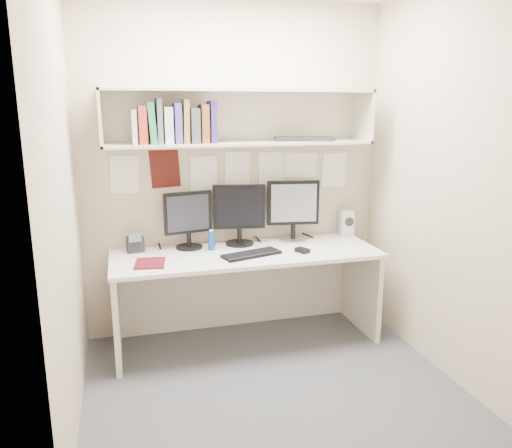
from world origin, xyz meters
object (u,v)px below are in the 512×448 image
object	(u,v)px
monitor_left	(188,217)
monitor_center	(239,212)
desk	(246,297)
maroon_notebook	(150,263)
keyboard	(252,254)
speaker	(346,223)
desk_phone	(135,244)
monitor_right	(293,208)

from	to	relation	value
monitor_left	monitor_center	world-z (taller)	monitor_center
desk	maroon_notebook	world-z (taller)	maroon_notebook
keyboard	speaker	xyz separation A→B (m)	(0.93, 0.37, 0.10)
desk	monitor_left	size ratio (longest dim) A/B	4.57
desk	monitor_left	xyz separation A→B (m)	(-0.40, 0.22, 0.60)
monitor_center	keyboard	xyz separation A→B (m)	(0.01, -0.33, -0.25)
keyboard	desk_phone	xyz separation A→B (m)	(-0.82, 0.34, 0.05)
maroon_notebook	speaker	bearing A→B (deg)	20.67
speaker	keyboard	bearing A→B (deg)	-150.33
monitor_left	keyboard	xyz separation A→B (m)	(0.41, -0.33, -0.23)
monitor_right	maroon_notebook	bearing A→B (deg)	-154.95
monitor_right	speaker	bearing A→B (deg)	12.69
desk	keyboard	distance (m)	0.39
monitor_center	speaker	world-z (taller)	monitor_center
monitor_left	monitor_right	size ratio (longest dim) A/B	0.89
monitor_right	desk_phone	distance (m)	1.27
monitor_center	monitor_right	world-z (taller)	monitor_right
desk	maroon_notebook	bearing A→B (deg)	-170.43
monitor_left	monitor_center	distance (m)	0.40
monitor_center	speaker	bearing A→B (deg)	11.50
maroon_notebook	keyboard	bearing A→B (deg)	8.67
desk	desk_phone	size ratio (longest dim) A/B	13.45
monitor_right	maroon_notebook	size ratio (longest dim) A/B	2.00
monitor_right	keyboard	world-z (taller)	monitor_right
monitor_center	desk_phone	distance (m)	0.83
keyboard	maroon_notebook	distance (m)	0.73
monitor_left	speaker	size ratio (longest dim) A/B	2.03
maroon_notebook	monitor_right	bearing A→B (deg)	24.22
desk	monitor_center	size ratio (longest dim) A/B	4.20
keyboard	maroon_notebook	xyz separation A→B (m)	(-0.73, -0.01, -0.00)
monitor_right	maroon_notebook	distance (m)	1.24
speaker	monitor_left	bearing A→B (deg)	-170.39
desk	monitor_center	world-z (taller)	monitor_center
desk	desk_phone	world-z (taller)	desk_phone
keyboard	desk_phone	world-z (taller)	desk_phone
monitor_left	desk_phone	xyz separation A→B (m)	(-0.40, 0.01, -0.18)
keyboard	desk_phone	size ratio (longest dim) A/B	2.96
desk	keyboard	size ratio (longest dim) A/B	4.55
desk	keyboard	world-z (taller)	keyboard
speaker	maroon_notebook	xyz separation A→B (m)	(-1.66, -0.37, -0.10)
monitor_left	monitor_center	size ratio (longest dim) A/B	0.92
monitor_left	speaker	bearing A→B (deg)	-9.90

